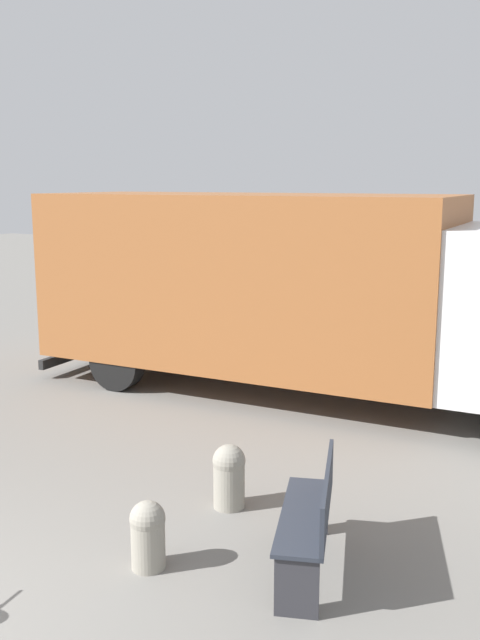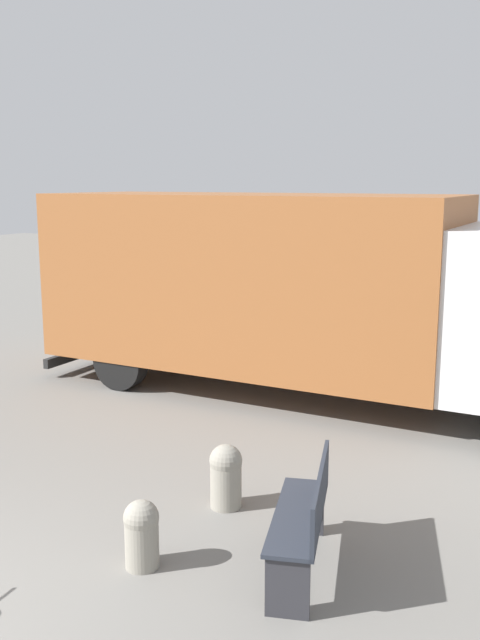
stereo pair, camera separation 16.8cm
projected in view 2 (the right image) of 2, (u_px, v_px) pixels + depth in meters
delivery_truck at (301, 287)px, 10.77m from camera, size 8.65×2.82×3.06m
park_bench at (306, 516)px, 5.96m from camera, size 0.86×1.49×0.92m
bollard_near_bench at (142, 532)px, 6.07m from camera, size 0.31×0.31×0.60m
bollard_far_bench at (226, 474)px, 7.19m from camera, size 0.33×0.33×0.66m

